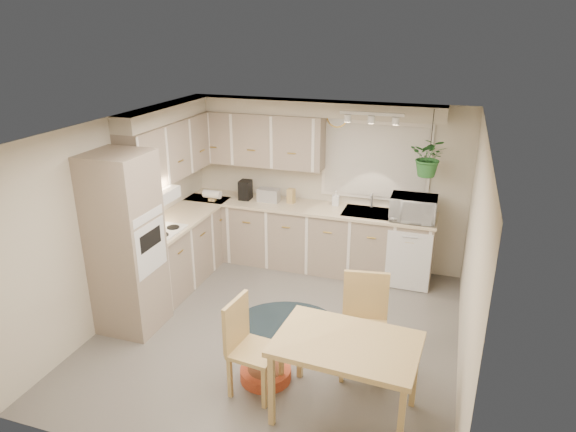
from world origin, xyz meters
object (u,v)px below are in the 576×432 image
object	(u,v)px
chair_left	(256,349)
braided_rug	(286,320)
pet_bed	(266,373)
microwave	(414,206)
dining_table	(345,379)
chair_back	(364,328)

from	to	relation	value
chair_left	braided_rug	xyz separation A→B (m)	(-0.13, 1.28, -0.48)
pet_bed	microwave	world-z (taller)	microwave
pet_bed	microwave	xyz separation A→B (m)	(1.14, 2.52, 1.08)
chair_left	pet_bed	world-z (taller)	chair_left
pet_bed	microwave	distance (m)	2.97
dining_table	pet_bed	xyz separation A→B (m)	(-0.86, 0.25, -0.33)
pet_bed	chair_left	bearing A→B (deg)	-96.73
dining_table	chair_left	distance (m)	0.89
chair_left	pet_bed	xyz separation A→B (m)	(0.02, 0.19, -0.42)
chair_back	pet_bed	world-z (taller)	chair_back
chair_left	microwave	size ratio (longest dim) A/B	1.62
dining_table	microwave	size ratio (longest dim) A/B	2.10
chair_left	dining_table	bearing A→B (deg)	93.20
chair_back	microwave	size ratio (longest dim) A/B	1.74
dining_table	chair_back	xyz separation A→B (m)	(0.04, 0.67, 0.12)
chair_left	microwave	xyz separation A→B (m)	(1.16, 2.71, 0.66)
chair_left	braided_rug	size ratio (longest dim) A/B	0.81
chair_left	chair_back	world-z (taller)	chair_back
braided_rug	pet_bed	world-z (taller)	pet_bed
dining_table	braided_rug	distance (m)	1.72
chair_left	pet_bed	size ratio (longest dim) A/B	1.86
chair_left	chair_back	bearing A→B (deg)	130.61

